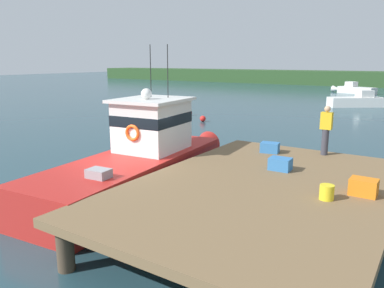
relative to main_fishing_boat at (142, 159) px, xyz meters
The scene contains 13 objects.
ground_plane 1.26m from the main_fishing_boat, 101.16° to the right, with size 200.00×200.00×0.00m, color #23424C.
dock 4.71m from the main_fishing_boat, ahead, with size 6.00×9.00×1.20m.
main_fishing_boat is the anchor object (origin of this frame).
crate_stack_mid_dock 4.61m from the main_fishing_boat, ahead, with size 0.60×0.44×0.35m, color #3370B2.
crate_single_far 6.91m from the main_fishing_boat, ahead, with size 0.60×0.44×0.39m, color orange.
crate_single_by_cleat 4.34m from the main_fishing_boat, 36.04° to the left, with size 0.60×0.44×0.34m, color #3370B2.
bait_bucket 6.34m from the main_fishing_boat, ahead, with size 0.32×0.32×0.34m, color yellow.
deckhand_by_the_boat 6.15m from the main_fishing_boat, 32.13° to the left, with size 0.36×0.22×1.63m.
moored_boat_far_left 44.06m from the main_fishing_boat, 91.94° to the left, with size 5.99×3.32×1.52m.
moored_boat_outer_mooring 28.93m from the main_fishing_boat, 86.30° to the left, with size 5.63×4.61×1.55m.
mooring_buoy_outer 17.46m from the main_fishing_boat, 118.41° to the left, with size 0.41×0.41×0.41m, color red.
mooring_buoy_inshore 14.52m from the main_fishing_boat, 113.57° to the left, with size 0.43×0.43×0.43m, color red.
far_shoreline 61.26m from the main_fishing_boat, 90.14° to the left, with size 120.00×8.00×2.40m, color #284723.
Camera 1 is at (8.29, -8.62, 4.27)m, focal length 35.39 mm.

